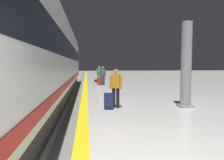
# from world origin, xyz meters

# --- Properties ---
(safety_line_strip) EXTENTS (0.36, 80.00, 0.01)m
(safety_line_strip) POSITION_xyz_m (-0.88, 10.00, 0.00)
(safety_line_strip) COLOR yellow
(safety_line_strip) RESTS_ON ground
(tactile_edge_band) EXTENTS (0.63, 80.00, 0.01)m
(tactile_edge_band) POSITION_xyz_m (-1.21, 10.00, 0.00)
(tactile_edge_band) COLOR slate
(tactile_edge_band) RESTS_ON ground
(high_speed_train) EXTENTS (2.94, 30.34, 4.97)m
(high_speed_train) POSITION_xyz_m (-3.00, 5.72, 2.50)
(high_speed_train) COLOR #38383D
(high_speed_train) RESTS_ON ground
(passenger_near) EXTENTS (0.49, 0.31, 1.68)m
(passenger_near) POSITION_xyz_m (0.45, 7.07, 0.98)
(passenger_near) COLOR black
(passenger_near) RESTS_ON ground
(suitcase_near) EXTENTS (0.41, 0.28, 0.67)m
(suitcase_near) POSITION_xyz_m (0.13, 6.82, 0.36)
(suitcase_near) COLOR #19234C
(suitcase_near) RESTS_ON ground
(passenger_mid) EXTENTS (0.53, 0.22, 1.69)m
(passenger_mid) POSITION_xyz_m (0.69, 17.06, 0.98)
(passenger_mid) COLOR black
(passenger_mid) RESTS_ON ground
(suitcase_mid) EXTENTS (0.42, 0.31, 1.06)m
(suitcase_mid) POSITION_xyz_m (0.37, 16.90, 0.36)
(suitcase_mid) COLOR #A51E1E
(suitcase_mid) RESTS_ON ground
(passenger_far) EXTENTS (0.54, 0.24, 1.72)m
(passenger_far) POSITION_xyz_m (0.55, 20.19, 1.00)
(passenger_far) COLOR brown
(passenger_far) RESTS_ON ground
(duffel_bag_far) EXTENTS (0.44, 0.26, 0.36)m
(duffel_bag_far) POSITION_xyz_m (0.23, 20.08, 0.15)
(duffel_bag_far) COLOR black
(duffel_bag_far) RESTS_ON ground
(platform_pillar) EXTENTS (0.56, 0.56, 3.60)m
(platform_pillar) POSITION_xyz_m (3.44, 6.92, 1.72)
(platform_pillar) COLOR gray
(platform_pillar) RESTS_ON ground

